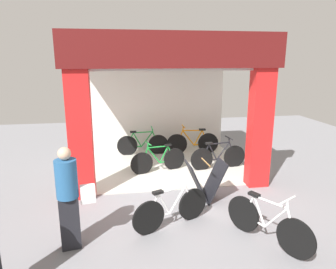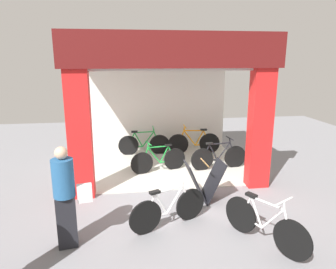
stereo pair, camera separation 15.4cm
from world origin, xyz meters
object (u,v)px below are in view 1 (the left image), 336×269
at_px(bicycle_inside_1, 193,143).
at_px(bicycle_parked_0, 171,209).
at_px(bicycle_parked_1, 267,223).
at_px(bicycle_inside_2, 159,160).
at_px(bicycle_inside_0, 218,157).
at_px(sandwich_board_sign, 205,181).
at_px(bicycle_inside_3, 143,144).
at_px(pedestrian_0, 69,197).

distance_m(bicycle_inside_1, bicycle_parked_0, 4.57).
bearing_deg(bicycle_parked_1, bicycle_inside_2, 110.49).
xyz_separation_m(bicycle_inside_0, bicycle_parked_1, (-0.34, -3.59, 0.00)).
bearing_deg(bicycle_inside_0, sandwich_board_sign, -116.24).
relative_size(bicycle_inside_0, bicycle_parked_0, 1.10).
height_order(bicycle_inside_1, bicycle_inside_3, bicycle_inside_1).
bearing_deg(bicycle_inside_3, bicycle_parked_0, -88.07).
xyz_separation_m(bicycle_inside_1, bicycle_parked_0, (-1.47, -4.32, -0.03)).
relative_size(bicycle_inside_2, bicycle_parked_0, 1.04).
xyz_separation_m(bicycle_parked_1, sandwich_board_sign, (-0.57, 1.73, 0.08)).
height_order(bicycle_inside_1, pedestrian_0, pedestrian_0).
bearing_deg(bicycle_parked_1, pedestrian_0, 172.50).
height_order(bicycle_parked_0, sandwich_board_sign, sandwich_board_sign).
height_order(bicycle_inside_0, pedestrian_0, pedestrian_0).
distance_m(bicycle_inside_3, pedestrian_0, 5.09).
xyz_separation_m(bicycle_inside_0, bicycle_parked_0, (-1.83, -2.81, -0.01)).
xyz_separation_m(bicycle_inside_1, pedestrian_0, (-3.20, -4.68, 0.51)).
height_order(bicycle_parked_0, pedestrian_0, pedestrian_0).
distance_m(bicycle_inside_0, pedestrian_0, 4.79).
distance_m(bicycle_inside_3, sandwich_board_sign, 3.66).
distance_m(bicycle_inside_2, sandwich_board_sign, 2.03).
distance_m(bicycle_inside_1, bicycle_inside_3, 1.63).
relative_size(bicycle_inside_1, bicycle_inside_3, 1.04).
bearing_deg(bicycle_inside_3, sandwich_board_sign, -72.97).
height_order(bicycle_inside_0, bicycle_inside_2, bicycle_inside_0).
distance_m(bicycle_inside_1, pedestrian_0, 5.69).
xyz_separation_m(bicycle_inside_3, bicycle_parked_1, (1.64, -5.23, 0.00)).
bearing_deg(bicycle_parked_1, bicycle_inside_1, 90.22).
relative_size(bicycle_inside_2, sandwich_board_sign, 1.71).
bearing_deg(bicycle_parked_1, sandwich_board_sign, 108.29).
xyz_separation_m(bicycle_inside_1, bicycle_inside_3, (-1.63, 0.13, -0.01)).
xyz_separation_m(bicycle_parked_0, sandwich_board_sign, (0.92, 0.95, 0.09)).
relative_size(bicycle_inside_1, bicycle_inside_2, 1.11).
bearing_deg(bicycle_inside_0, bicycle_inside_2, 179.26).
xyz_separation_m(bicycle_inside_0, sandwich_board_sign, (-0.91, -1.85, 0.09)).
bearing_deg(bicycle_parked_0, bicycle_inside_0, 56.83).
bearing_deg(bicycle_inside_2, bicycle_inside_0, -0.74).
height_order(bicycle_inside_2, bicycle_parked_1, bicycle_parked_1).
bearing_deg(bicycle_parked_0, bicycle_inside_2, 87.05).
distance_m(bicycle_parked_1, sandwich_board_sign, 1.83).
bearing_deg(bicycle_parked_1, bicycle_inside_0, 84.57).
bearing_deg(pedestrian_0, bicycle_inside_0, 41.65).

